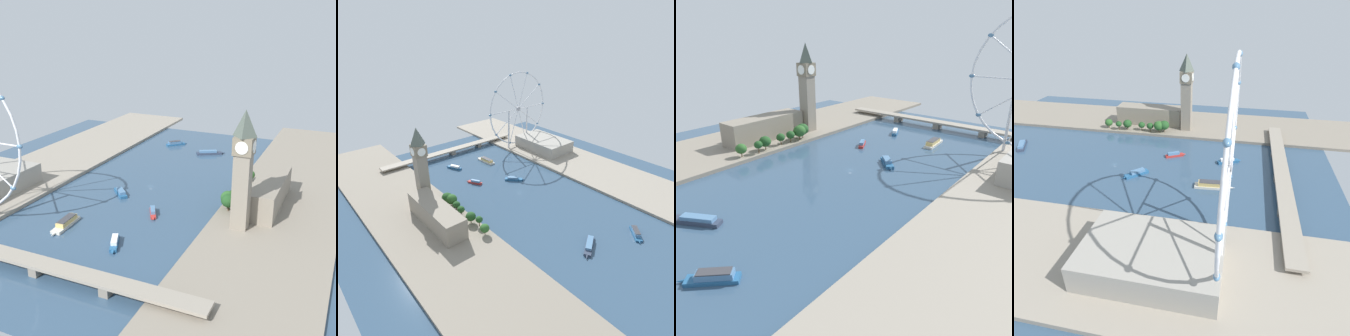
{
  "view_description": "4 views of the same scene",
  "coord_description": "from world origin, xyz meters",
  "views": [
    {
      "loc": [
        -164.2,
        330.26,
        147.69
      ],
      "look_at": [
        -10.4,
        -15.72,
        14.17
      ],
      "focal_mm": 46.36,
      "sensor_mm": 36.0,
      "label": 1
    },
    {
      "loc": [
        -214.86,
        -228.89,
        184.51
      ],
      "look_at": [
        8.74,
        35.02,
        16.98
      ],
      "focal_mm": 32.12,
      "sensor_mm": 36.0,
      "label": 2
    },
    {
      "loc": [
        143.09,
        -180.99,
        96.38
      ],
      "look_at": [
        7.42,
        -16.56,
        8.72
      ],
      "focal_mm": 34.87,
      "sensor_mm": 36.0,
      "label": 3
    },
    {
      "loc": [
        239.54,
        116.17,
        137.83
      ],
      "look_at": [
        16.56,
        69.9,
        12.52
      ],
      "focal_mm": 32.45,
      "sensor_mm": 36.0,
      "label": 4
    }
  ],
  "objects": [
    {
      "name": "clock_tower",
      "position": [
        -96.99,
        51.68,
        47.89
      ],
      "size": [
        14.38,
        14.38,
        86.26
      ],
      "color": "gray",
      "rests_on": "riverbank_left"
    },
    {
      "name": "tour_boat_5",
      "position": [
        22.65,
        96.56,
        2.43
      ],
      "size": [
        9.88,
        34.23,
        5.76
      ],
      "rotation": [
        0.0,
        0.0,
        1.65
      ],
      "color": "beige",
      "rests_on": "ground_plane"
    },
    {
      "name": "tour_boat_1",
      "position": [
        -28.01,
        53.16,
        2.02
      ],
      "size": [
        12.89,
        20.3,
        4.86
      ],
      "rotation": [
        0.0,
        0.0,
        2.06
      ],
      "color": "#B22D28",
      "rests_on": "ground_plane"
    },
    {
      "name": "tour_boat_4",
      "position": [
        31.41,
        -132.08,
        2.23
      ],
      "size": [
        21.65,
        21.36,
        5.28
      ],
      "rotation": [
        0.0,
        0.0,
        3.92
      ],
      "color": "#235684",
      "rests_on": "ground_plane"
    },
    {
      "name": "tour_boat_3",
      "position": [
        -25.27,
        107.3,
        2.07
      ],
      "size": [
        13.52,
        23.68,
        5.0
      ],
      "rotation": [
        0.0,
        0.0,
        2.0
      ],
      "color": "#235684",
      "rests_on": "ground_plane"
    },
    {
      "name": "tour_boat_2",
      "position": [
        15.79,
        27.56,
        1.95
      ],
      "size": [
        21.52,
        21.31,
        4.74
      ],
      "rotation": [
        0.0,
        0.0,
        5.5
      ],
      "color": "#235684",
      "rests_on": "ground_plane"
    },
    {
      "name": "ground_plane",
      "position": [
        0.0,
        0.0,
        0.0
      ],
      "size": [
        407.67,
        407.67,
        0.0
      ],
      "primitive_type": "plane",
      "color": "#334C66"
    },
    {
      "name": "tour_boat_0",
      "position": [
        -17.83,
        -113.64,
        1.99
      ],
      "size": [
        30.96,
        19.77,
        4.67
      ],
      "rotation": [
        0.0,
        0.0,
        3.65
      ],
      "color": "#2D384C",
      "rests_on": "ground_plane"
    },
    {
      "name": "tree_row_embankment",
      "position": [
        -80.68,
        5.08,
        10.9
      ],
      "size": [
        13.96,
        79.36,
        14.06
      ],
      "color": "#513823",
      "rests_on": "riverbank_left"
    },
    {
      "name": "parliament_block",
      "position": [
        -107.79,
        3.96,
        13.86
      ],
      "size": [
        22.0,
        79.46,
        21.72
      ],
      "primitive_type": "cube",
      "color": "gray",
      "rests_on": "riverbank_left"
    },
    {
      "name": "river_bridge",
      "position": [
        -0.0,
        154.48,
        6.28
      ],
      "size": [
        219.67,
        13.01,
        8.0
      ],
      "color": "gray",
      "rests_on": "ground_plane"
    },
    {
      "name": "riverbank_left",
      "position": [
        -118.84,
        0.0,
        1.5
      ],
      "size": [
        90.0,
        520.0,
        3.0
      ],
      "primitive_type": "cube",
      "color": "gray",
      "rests_on": "ground_plane"
    }
  ]
}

